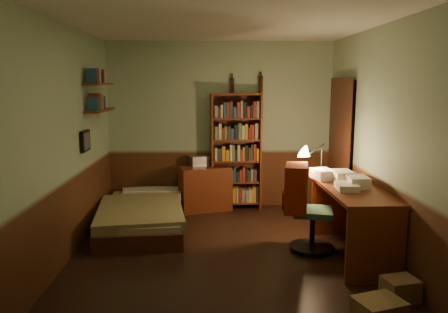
{
  "coord_description": "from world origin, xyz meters",
  "views": [
    {
      "loc": [
        -0.17,
        -4.85,
        1.95
      ],
      "look_at": [
        0.0,
        0.25,
        1.1
      ],
      "focal_mm": 35.0,
      "sensor_mm": 36.0,
      "label": 1
    }
  ],
  "objects_px": {
    "desk": "(352,222)",
    "office_chair": "(313,214)",
    "bed": "(142,207)",
    "desk_lamp": "(322,151)",
    "bookshelf": "(236,152)",
    "mini_stereo": "(199,161)",
    "dresser": "(205,189)",
    "cardboard_box_b": "(400,289)"
  },
  "relations": [
    {
      "from": "desk",
      "to": "office_chair",
      "type": "height_order",
      "value": "office_chair"
    },
    {
      "from": "bed",
      "to": "desk_lamp",
      "type": "relative_size",
      "value": 3.01
    },
    {
      "from": "bed",
      "to": "bookshelf",
      "type": "bearing_deg",
      "value": 28.54
    },
    {
      "from": "mini_stereo",
      "to": "bookshelf",
      "type": "height_order",
      "value": "bookshelf"
    },
    {
      "from": "mini_stereo",
      "to": "bookshelf",
      "type": "relative_size",
      "value": 0.16
    },
    {
      "from": "bookshelf",
      "to": "bed",
      "type": "bearing_deg",
      "value": -152.04
    },
    {
      "from": "mini_stereo",
      "to": "desk_lamp",
      "type": "bearing_deg",
      "value": -61.77
    },
    {
      "from": "mini_stereo",
      "to": "dresser",
      "type": "bearing_deg",
      "value": -74.26
    },
    {
      "from": "desk_lamp",
      "to": "dresser",
      "type": "bearing_deg",
      "value": 160.87
    },
    {
      "from": "bookshelf",
      "to": "mini_stereo",
      "type": "bearing_deg",
      "value": 170.49
    },
    {
      "from": "dresser",
      "to": "desk_lamp",
      "type": "distance_m",
      "value": 2.09
    },
    {
      "from": "dresser",
      "to": "desk_lamp",
      "type": "relative_size",
      "value": 1.2
    },
    {
      "from": "desk",
      "to": "office_chair",
      "type": "distance_m",
      "value": 0.45
    },
    {
      "from": "desk",
      "to": "cardboard_box_b",
      "type": "distance_m",
      "value": 1.09
    },
    {
      "from": "bookshelf",
      "to": "office_chair",
      "type": "xyz_separation_m",
      "value": [
        0.8,
        -1.8,
        -0.46
      ]
    },
    {
      "from": "dresser",
      "to": "mini_stereo",
      "type": "distance_m",
      "value": 0.45
    },
    {
      "from": "bed",
      "to": "desk",
      "type": "relative_size",
      "value": 1.3
    },
    {
      "from": "mini_stereo",
      "to": "office_chair",
      "type": "xyz_separation_m",
      "value": [
        1.37,
        -1.84,
        -0.32
      ]
    },
    {
      "from": "office_chair",
      "to": "desk_lamp",
      "type": "bearing_deg",
      "value": 79.23
    },
    {
      "from": "bed",
      "to": "cardboard_box_b",
      "type": "distance_m",
      "value": 3.42
    },
    {
      "from": "dresser",
      "to": "cardboard_box_b",
      "type": "distance_m",
      "value": 3.46
    },
    {
      "from": "mini_stereo",
      "to": "bed",
      "type": "bearing_deg",
      "value": -150.08
    },
    {
      "from": "bed",
      "to": "desk_lamp",
      "type": "bearing_deg",
      "value": -16.07
    },
    {
      "from": "office_chair",
      "to": "dresser",
      "type": "bearing_deg",
      "value": 139.4
    },
    {
      "from": "desk_lamp",
      "to": "office_chair",
      "type": "distance_m",
      "value": 0.84
    },
    {
      "from": "bed",
      "to": "dresser",
      "type": "xyz_separation_m",
      "value": [
        0.85,
        0.79,
        0.05
      ]
    },
    {
      "from": "bed",
      "to": "desk_lamp",
      "type": "xyz_separation_m",
      "value": [
        2.33,
        -0.46,
        0.83
      ]
    },
    {
      "from": "bed",
      "to": "desk",
      "type": "distance_m",
      "value": 2.77
    },
    {
      "from": "dresser",
      "to": "office_chair",
      "type": "bearing_deg",
      "value": -69.98
    },
    {
      "from": "bed",
      "to": "cardboard_box_b",
      "type": "bearing_deg",
      "value": -43.93
    },
    {
      "from": "bed",
      "to": "dresser",
      "type": "height_order",
      "value": "dresser"
    },
    {
      "from": "dresser",
      "to": "desk",
      "type": "distance_m",
      "value": 2.54
    },
    {
      "from": "bed",
      "to": "mini_stereo",
      "type": "bearing_deg",
      "value": 45.5
    },
    {
      "from": "bed",
      "to": "bookshelf",
      "type": "distance_m",
      "value": 1.71
    },
    {
      "from": "dresser",
      "to": "desk_lamp",
      "type": "bearing_deg",
      "value": -56.94
    },
    {
      "from": "desk_lamp",
      "to": "cardboard_box_b",
      "type": "distance_m",
      "value": 2.0
    },
    {
      "from": "bookshelf",
      "to": "office_chair",
      "type": "bearing_deg",
      "value": -71.57
    },
    {
      "from": "bed",
      "to": "cardboard_box_b",
      "type": "relative_size",
      "value": 6.65
    },
    {
      "from": "dresser",
      "to": "bookshelf",
      "type": "bearing_deg",
      "value": -6.61
    },
    {
      "from": "dresser",
      "to": "desk",
      "type": "height_order",
      "value": "desk"
    },
    {
      "from": "dresser",
      "to": "mini_stereo",
      "type": "height_order",
      "value": "mini_stereo"
    },
    {
      "from": "mini_stereo",
      "to": "desk",
      "type": "xyz_separation_m",
      "value": [
        1.78,
        -2.03,
        -0.36
      ]
    }
  ]
}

